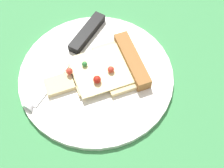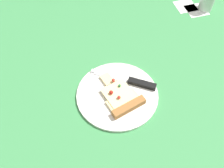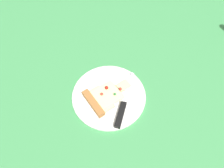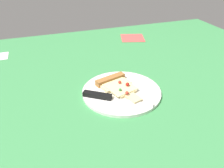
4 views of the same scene
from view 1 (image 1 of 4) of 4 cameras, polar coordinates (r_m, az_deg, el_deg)
The scene contains 4 objects.
ground_plane at distance 59.52cm, azimuth -8.56°, elevation -7.15°, with size 158.22×158.22×3.00cm.
plate at distance 61.43cm, azimuth -2.70°, elevation 1.31°, with size 28.20×28.20×1.03cm, color white.
pizza_slice at distance 60.74cm, azimuth -0.47°, elevation 2.67°, with size 13.64×18.89×2.68cm.
knife at distance 63.86cm, azimuth -6.46°, elevation 5.86°, with size 20.99×15.29×2.45cm.
Camera 1 is at (24.24, 7.07, 52.37)cm, focal length 53.71 mm.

